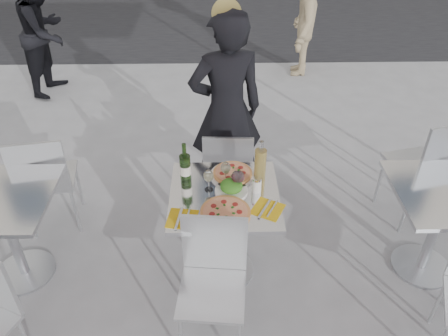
{
  "coord_description": "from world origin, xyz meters",
  "views": [
    {
      "loc": [
        -0.05,
        -2.23,
        2.58
      ],
      "look_at": [
        0.0,
        0.15,
        0.85
      ],
      "focal_mm": 35.0,
      "sensor_mm": 36.0,
      "label": 1
    }
  ],
  "objects_px": {
    "pizza_far": "(233,174)",
    "wine_bottle": "(185,167)",
    "chair_far": "(228,167)",
    "chair_near": "(213,273)",
    "side_table_right": "(441,214)",
    "salad_plate": "(231,187)",
    "wineglass_white_b": "(226,168)",
    "wineglass_red_a": "(236,177)",
    "side_chair_rfar": "(433,163)",
    "pizza_near": "(225,212)",
    "main_table": "(224,217)",
    "side_chair_lfar": "(45,176)",
    "pedestrian_b": "(301,19)",
    "carafe": "(260,163)",
    "woman_diner": "(226,111)",
    "side_table_left": "(5,220)",
    "napkin_left": "(182,219)",
    "wineglass_red_b": "(239,178)",
    "sugar_shaker": "(257,185)",
    "napkin_right": "(268,209)",
    "wineglass_white_a": "(209,177)",
    "pedestrian_a": "(44,32)"
  },
  "relations": [
    {
      "from": "main_table",
      "to": "salad_plate",
      "type": "bearing_deg",
      "value": 27.29
    },
    {
      "from": "napkin_right",
      "to": "wineglass_red_a",
      "type": "bearing_deg",
      "value": 163.19
    },
    {
      "from": "side_chair_lfar",
      "to": "wineglass_red_a",
      "type": "height_order",
      "value": "side_chair_lfar"
    },
    {
      "from": "main_table",
      "to": "side_chair_lfar",
      "type": "bearing_deg",
      "value": 160.34
    },
    {
      "from": "pedestrian_b",
      "to": "wineglass_red_b",
      "type": "xyz_separation_m",
      "value": [
        -1.01,
        -3.62,
        0.1
      ]
    },
    {
      "from": "pizza_near",
      "to": "side_chair_rfar",
      "type": "bearing_deg",
      "value": 23.65
    },
    {
      "from": "chair_far",
      "to": "chair_near",
      "type": "distance_m",
      "value": 1.1
    },
    {
      "from": "main_table",
      "to": "wineglass_white_a",
      "type": "bearing_deg",
      "value": 156.63
    },
    {
      "from": "chair_near",
      "to": "salad_plate",
      "type": "relative_size",
      "value": 3.97
    },
    {
      "from": "side_table_left",
      "to": "salad_plate",
      "type": "distance_m",
      "value": 1.57
    },
    {
      "from": "main_table",
      "to": "pedestrian_b",
      "type": "bearing_deg",
      "value": 73.13
    },
    {
      "from": "main_table",
      "to": "wineglass_white_a",
      "type": "distance_m",
      "value": 0.34
    },
    {
      "from": "pizza_far",
      "to": "wineglass_white_b",
      "type": "height_order",
      "value": "wineglass_white_b"
    },
    {
      "from": "wineglass_red_a",
      "to": "wineglass_red_b",
      "type": "relative_size",
      "value": 1.0
    },
    {
      "from": "side_chair_rfar",
      "to": "wineglass_red_b",
      "type": "distance_m",
      "value": 1.64
    },
    {
      "from": "side_table_left",
      "to": "pizza_near",
      "type": "height_order",
      "value": "pizza_near"
    },
    {
      "from": "pedestrian_b",
      "to": "wine_bottle",
      "type": "height_order",
      "value": "pedestrian_b"
    },
    {
      "from": "woman_diner",
      "to": "salad_plate",
      "type": "xyz_separation_m",
      "value": [
        0.01,
        -0.93,
        -0.06
      ]
    },
    {
      "from": "wineglass_red_a",
      "to": "pizza_far",
      "type": "bearing_deg",
      "value": 96.15
    },
    {
      "from": "pedestrian_a",
      "to": "carafe",
      "type": "height_order",
      "value": "pedestrian_a"
    },
    {
      "from": "side_chair_rfar",
      "to": "pizza_near",
      "type": "bearing_deg",
      "value": 9.96
    },
    {
      "from": "chair_near",
      "to": "sugar_shaker",
      "type": "height_order",
      "value": "chair_near"
    },
    {
      "from": "wineglass_red_a",
      "to": "chair_near",
      "type": "bearing_deg",
      "value": -107.35
    },
    {
      "from": "chair_near",
      "to": "pizza_near",
      "type": "relative_size",
      "value": 2.75
    },
    {
      "from": "chair_far",
      "to": "chair_near",
      "type": "xyz_separation_m",
      "value": [
        -0.12,
        -1.1,
        0.01
      ]
    },
    {
      "from": "carafe",
      "to": "wineglass_white_a",
      "type": "bearing_deg",
      "value": -159.08
    },
    {
      "from": "sugar_shaker",
      "to": "chair_near",
      "type": "bearing_deg",
      "value": -120.46
    },
    {
      "from": "chair_far",
      "to": "side_chair_rfar",
      "type": "relative_size",
      "value": 0.84
    },
    {
      "from": "wineglass_red_a",
      "to": "sugar_shaker",
      "type": "bearing_deg",
      "value": -2.49
    },
    {
      "from": "napkin_left",
      "to": "salad_plate",
      "type": "bearing_deg",
      "value": 48.76
    },
    {
      "from": "woman_diner",
      "to": "wineglass_red_b",
      "type": "xyz_separation_m",
      "value": [
        0.06,
        -0.92,
        0.01
      ]
    },
    {
      "from": "napkin_left",
      "to": "wineglass_white_a",
      "type": "bearing_deg",
      "value": 68.93
    },
    {
      "from": "wineglass_red_b",
      "to": "side_table_right",
      "type": "bearing_deg",
      "value": -1.19
    },
    {
      "from": "side_chair_rfar",
      "to": "napkin_right",
      "type": "xyz_separation_m",
      "value": [
        -1.37,
        -0.68,
        0.15
      ]
    },
    {
      "from": "main_table",
      "to": "chair_far",
      "type": "distance_m",
      "value": 0.63
    },
    {
      "from": "main_table",
      "to": "wineglass_red_a",
      "type": "bearing_deg",
      "value": 21.56
    },
    {
      "from": "salad_plate",
      "to": "chair_near",
      "type": "bearing_deg",
      "value": -104.17
    },
    {
      "from": "salad_plate",
      "to": "pizza_far",
      "type": "bearing_deg",
      "value": 85.51
    },
    {
      "from": "side_table_left",
      "to": "wineglass_white_b",
      "type": "bearing_deg",
      "value": 4.98
    },
    {
      "from": "chair_near",
      "to": "carafe",
      "type": "xyz_separation_m",
      "value": [
        0.32,
        0.65,
        0.35
      ]
    },
    {
      "from": "wineglass_red_a",
      "to": "carafe",
      "type": "bearing_deg",
      "value": 41.2
    },
    {
      "from": "napkin_left",
      "to": "napkin_right",
      "type": "height_order",
      "value": "same"
    },
    {
      "from": "side_chair_rfar",
      "to": "chair_far",
      "type": "bearing_deg",
      "value": -17.56
    },
    {
      "from": "wine_bottle",
      "to": "main_table",
      "type": "bearing_deg",
      "value": -30.04
    },
    {
      "from": "pizza_near",
      "to": "wineglass_white_a",
      "type": "relative_size",
      "value": 2.01
    },
    {
      "from": "side_table_right",
      "to": "pizza_far",
      "type": "height_order",
      "value": "pizza_far"
    },
    {
      "from": "side_table_right",
      "to": "pizza_near",
      "type": "distance_m",
      "value": 1.53
    },
    {
      "from": "pizza_far",
      "to": "wine_bottle",
      "type": "distance_m",
      "value": 0.34
    },
    {
      "from": "wine_bottle",
      "to": "pizza_near",
      "type": "bearing_deg",
      "value": -52.79
    },
    {
      "from": "side_chair_rfar",
      "to": "pedestrian_b",
      "type": "height_order",
      "value": "pedestrian_b"
    }
  ]
}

